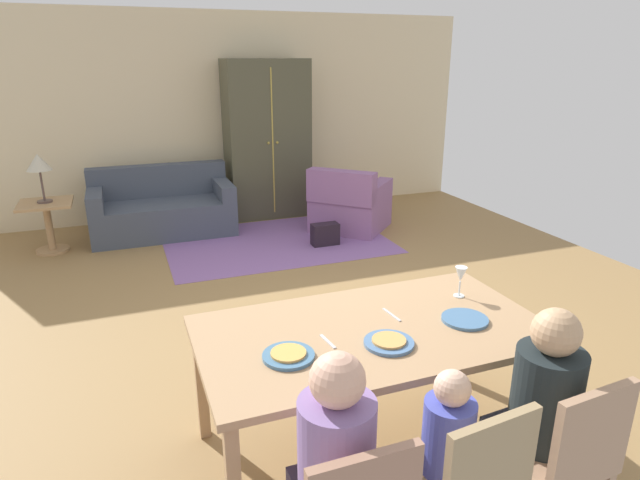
% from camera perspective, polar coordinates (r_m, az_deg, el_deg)
% --- Properties ---
extents(ground_plane, '(7.14, 6.30, 0.02)m').
position_cam_1_polar(ground_plane, '(5.02, -2.38, -6.21)').
color(ground_plane, olive).
extents(back_wall, '(7.14, 0.10, 2.70)m').
position_cam_1_polar(back_wall, '(7.69, -10.30, 12.81)').
color(back_wall, beige).
rests_on(back_wall, ground_plane).
extents(dining_table, '(1.82, 1.00, 0.76)m').
position_cam_1_polar(dining_table, '(2.91, 5.57, -10.46)').
color(dining_table, tan).
rests_on(dining_table, ground_plane).
extents(plate_near_man, '(0.25, 0.25, 0.02)m').
position_cam_1_polar(plate_near_man, '(2.61, -3.36, -12.14)').
color(plate_near_man, teal).
rests_on(plate_near_man, dining_table).
extents(pizza_near_man, '(0.17, 0.17, 0.01)m').
position_cam_1_polar(pizza_near_man, '(2.60, -3.36, -11.86)').
color(pizza_near_man, '#E2A54D').
rests_on(pizza_near_man, plate_near_man).
extents(plate_near_child, '(0.25, 0.25, 0.02)m').
position_cam_1_polar(plate_near_child, '(2.73, 7.30, -10.75)').
color(plate_near_child, '#4C72A0').
rests_on(plate_near_child, dining_table).
extents(pizza_near_child, '(0.17, 0.17, 0.01)m').
position_cam_1_polar(pizza_near_child, '(2.72, 7.32, -10.48)').
color(pizza_near_child, '#D89C50').
rests_on(pizza_near_child, plate_near_child).
extents(plate_near_woman, '(0.25, 0.25, 0.02)m').
position_cam_1_polar(plate_near_woman, '(3.03, 15.09, -8.11)').
color(plate_near_woman, teal).
rests_on(plate_near_woman, dining_table).
extents(wine_glass, '(0.07, 0.07, 0.19)m').
position_cam_1_polar(wine_glass, '(3.27, 14.67, -3.67)').
color(wine_glass, silver).
rests_on(wine_glass, dining_table).
extents(fork, '(0.03, 0.15, 0.01)m').
position_cam_1_polar(fork, '(2.73, 0.83, -10.69)').
color(fork, silver).
rests_on(fork, dining_table).
extents(knife, '(0.03, 0.17, 0.01)m').
position_cam_1_polar(knife, '(3.02, 7.59, -7.85)').
color(knife, silver).
rests_on(knife, dining_table).
extents(person_child, '(0.22, 0.30, 0.92)m').
position_cam_1_polar(person_child, '(2.57, 12.61, -22.45)').
color(person_child, '#3F3540').
rests_on(person_child, ground_plane).
extents(dining_chair_woman, '(0.45, 0.45, 0.87)m').
position_cam_1_polar(dining_chair_woman, '(2.71, 24.47, -19.81)').
color(dining_chair_woman, tan).
rests_on(dining_chair_woman, ground_plane).
extents(person_woman, '(0.30, 0.41, 1.11)m').
position_cam_1_polar(person_woman, '(2.79, 21.81, -17.68)').
color(person_woman, '#283048').
rests_on(person_woman, ground_plane).
extents(area_rug, '(2.60, 1.80, 0.01)m').
position_cam_1_polar(area_rug, '(6.51, -4.59, -0.17)').
color(area_rug, '#845C9A').
rests_on(area_rug, ground_plane).
extents(couch, '(1.70, 0.86, 0.82)m').
position_cam_1_polar(couch, '(7.03, -16.34, 3.11)').
color(couch, '#414957').
rests_on(couch, ground_plane).
extents(armchair, '(1.21, 1.21, 0.82)m').
position_cam_1_polar(armchair, '(6.89, 3.13, 3.69)').
color(armchair, '#8B5E90').
rests_on(armchair, ground_plane).
extents(armoire, '(1.10, 0.59, 2.10)m').
position_cam_1_polar(armoire, '(7.47, -5.63, 10.52)').
color(armoire, '#484733').
rests_on(armoire, ground_plane).
extents(side_table, '(0.56, 0.56, 0.58)m').
position_cam_1_polar(side_table, '(6.79, -26.86, 1.94)').
color(side_table, tan).
rests_on(side_table, ground_plane).
extents(table_lamp, '(0.26, 0.26, 0.54)m').
position_cam_1_polar(table_lamp, '(6.66, -27.66, 7.14)').
color(table_lamp, brown).
rests_on(table_lamp, side_table).
extents(handbag, '(0.32, 0.16, 0.26)m').
position_cam_1_polar(handbag, '(6.35, 0.54, 0.61)').
color(handbag, black).
rests_on(handbag, ground_plane).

